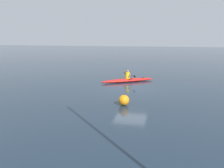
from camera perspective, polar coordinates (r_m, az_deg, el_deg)
ground_plane at (r=17.84m, az=4.74°, el=-1.12°), size 160.00×160.00×0.00m
kayak at (r=20.36m, az=3.99°, el=0.95°), size 4.57×3.33×0.30m
kayaker at (r=20.27m, az=3.97°, el=2.28°), size 1.36×2.04×0.79m
mooring_buoy_white_far at (r=13.39m, az=3.00°, el=-4.05°), size 0.63×0.63×0.68m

